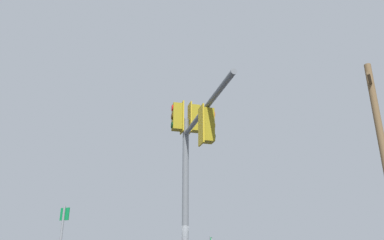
% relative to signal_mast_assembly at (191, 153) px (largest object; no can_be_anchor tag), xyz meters
% --- Properties ---
extents(signal_mast_assembly, '(2.56, 4.28, 6.44)m').
position_rel_signal_mast_assembly_xyz_m(signal_mast_assembly, '(0.00, 0.00, 0.00)').
color(signal_mast_assembly, slate).
rests_on(signal_mast_assembly, ground).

